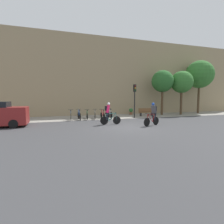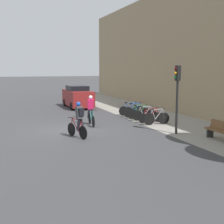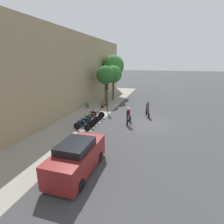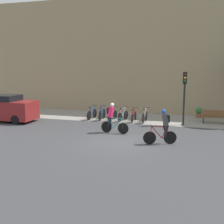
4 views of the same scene
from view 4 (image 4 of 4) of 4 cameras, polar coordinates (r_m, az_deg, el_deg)
ground at (r=14.60m, az=1.92°, el=-5.98°), size 200.00×200.00×0.00m
kerb_strip at (r=21.04m, az=6.60°, el=-1.25°), size 44.00×4.50×0.01m
building_facade at (r=23.21m, az=7.95°, el=11.37°), size 44.00×0.60×9.40m
cyclist_pink at (r=16.19m, az=-0.02°, el=-1.01°), size 1.67×0.46×1.76m
cyclist_grey at (r=14.12m, az=10.45°, el=-2.73°), size 1.60×0.65×1.76m
parked_bike_0 at (r=20.55m, az=-4.11°, el=-0.34°), size 0.46×1.68×0.97m
parked_bike_1 at (r=20.29m, az=-2.04°, el=-0.40°), size 0.46×1.69×0.99m
parked_bike_2 at (r=20.06m, az=0.07°, el=-0.59°), size 0.46×1.67×0.95m
parked_bike_3 at (r=19.86m, az=2.23°, el=-0.68°), size 0.48×1.64×0.96m
parked_bike_4 at (r=19.68m, az=4.44°, el=-0.84°), size 0.46×1.65×0.93m
parked_bike_5 at (r=19.53m, az=6.68°, el=-0.86°), size 0.46×1.67×0.99m
traffic_light_pole at (r=18.72m, az=14.53°, el=4.64°), size 0.26×0.30×3.48m
bench at (r=20.15m, az=20.17°, el=-0.88°), size 1.80×0.44×0.89m
parked_car at (r=21.06m, az=-20.79°, el=0.67°), size 4.30×1.84×1.85m
potted_plant at (r=22.04m, az=17.21°, el=0.02°), size 0.48×0.48×0.78m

